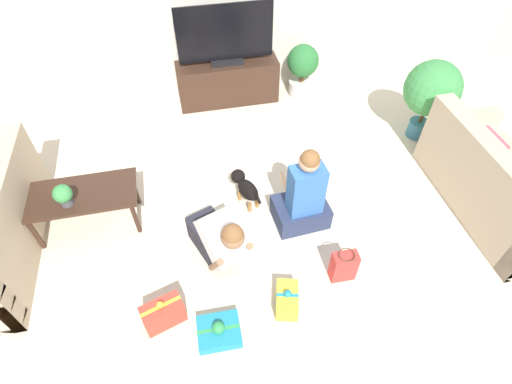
% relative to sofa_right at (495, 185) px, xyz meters
% --- Properties ---
extents(ground_plane, '(16.00, 16.00, 0.00)m').
position_rel_sofa_right_xyz_m(ground_plane, '(-2.43, 0.10, -0.30)').
color(ground_plane, beige).
extents(sofa_right, '(0.83, 1.75, 0.85)m').
position_rel_sofa_right_xyz_m(sofa_right, '(0.00, 0.00, 0.00)').
color(sofa_right, '#C6B293').
rests_on(sofa_right, ground_plane).
extents(coffee_table, '(1.03, 0.51, 0.45)m').
position_rel_sofa_right_xyz_m(coffee_table, '(-4.03, 0.62, 0.10)').
color(coffee_table, '#382319').
rests_on(coffee_table, ground_plane).
extents(tv_console, '(1.32, 0.38, 0.57)m').
position_rel_sofa_right_xyz_m(tv_console, '(-2.32, 2.47, -0.02)').
color(tv_console, '#382319').
rests_on(tv_console, ground_plane).
extents(tv, '(1.19, 0.20, 0.74)m').
position_rel_sofa_right_xyz_m(tv, '(-2.32, 2.47, 0.60)').
color(tv, black).
rests_on(tv, tv_console).
extents(potted_plant_back_right, '(0.42, 0.42, 0.71)m').
position_rel_sofa_right_xyz_m(potted_plant_back_right, '(-1.31, 2.42, 0.11)').
color(potted_plant_back_right, beige).
rests_on(potted_plant_back_right, ground_plane).
extents(potted_plant_corner_right, '(0.64, 0.64, 0.99)m').
position_rel_sofa_right_xyz_m(potted_plant_corner_right, '(-0.15, 1.22, 0.35)').
color(potted_plant_corner_right, '#336B84').
rests_on(potted_plant_corner_right, ground_plane).
extents(person_kneeling, '(0.56, 0.80, 0.76)m').
position_rel_sofa_right_xyz_m(person_kneeling, '(-2.82, -0.07, 0.03)').
color(person_kneeling, '#23232D').
rests_on(person_kneeling, ground_plane).
extents(person_sitting, '(0.55, 0.50, 0.98)m').
position_rel_sofa_right_xyz_m(person_sitting, '(-1.96, 0.20, 0.05)').
color(person_sitting, '#283351').
rests_on(person_sitting, ground_plane).
extents(dog, '(0.28, 0.48, 0.32)m').
position_rel_sofa_right_xyz_m(dog, '(-2.45, 0.61, -0.09)').
color(dog, black).
rests_on(dog, ground_plane).
extents(gift_box_a, '(0.26, 0.35, 0.22)m').
position_rel_sofa_right_xyz_m(gift_box_a, '(-2.34, -0.66, -0.22)').
color(gift_box_a, yellow).
rests_on(gift_box_a, ground_plane).
extents(gift_box_b, '(0.37, 0.26, 0.31)m').
position_rel_sofa_right_xyz_m(gift_box_b, '(-3.38, -0.59, -0.17)').
color(gift_box_b, red).
rests_on(gift_box_b, ground_plane).
extents(gift_box_c, '(0.36, 0.30, 0.17)m').
position_rel_sofa_right_xyz_m(gift_box_c, '(-2.95, -0.80, -0.25)').
color(gift_box_c, teal).
rests_on(gift_box_c, ground_plane).
extents(gift_bag_a, '(0.23, 0.15, 0.35)m').
position_rel_sofa_right_xyz_m(gift_bag_a, '(-1.78, -0.49, -0.14)').
color(gift_bag_a, red).
rests_on(gift_bag_a, ground_plane).
extents(tabletop_plant, '(0.17, 0.17, 0.22)m').
position_rel_sofa_right_xyz_m(tabletop_plant, '(-4.12, 0.51, 0.27)').
color(tabletop_plant, '#4C4C51').
rests_on(tabletop_plant, coffee_table).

